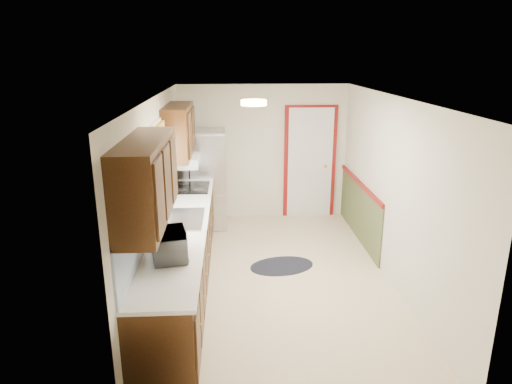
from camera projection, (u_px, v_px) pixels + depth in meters
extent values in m
cube|color=beige|center=(275.00, 278.00, 6.15)|extent=(3.20, 5.20, 0.12)
cube|color=white|center=(278.00, 97.00, 5.45)|extent=(3.20, 5.20, 0.12)
cube|color=beige|center=(263.00, 152.00, 8.19)|extent=(3.20, 0.10, 2.40)
cube|color=beige|center=(309.00, 291.00, 3.42)|extent=(3.20, 0.10, 2.40)
cube|color=beige|center=(158.00, 195.00, 5.72)|extent=(0.10, 5.20, 2.40)
cube|color=beige|center=(392.00, 191.00, 5.88)|extent=(0.10, 5.20, 2.40)
cube|color=#351C0C|center=(182.00, 259.00, 5.67)|extent=(0.60, 4.00, 0.90)
cube|color=white|center=(182.00, 224.00, 5.54)|extent=(0.63, 4.00, 0.04)
cube|color=#6195EC|center=(155.00, 201.00, 5.43)|extent=(0.02, 4.00, 0.55)
cube|color=#351C0C|center=(146.00, 181.00, 4.02)|extent=(0.35, 1.40, 0.75)
cube|color=#351C0C|center=(179.00, 131.00, 6.60)|extent=(0.35, 1.20, 0.75)
cube|color=white|center=(154.00, 166.00, 5.41)|extent=(0.02, 1.00, 0.90)
cube|color=orange|center=(156.00, 137.00, 5.31)|extent=(0.05, 1.12, 0.24)
cube|color=#B7B7BC|center=(182.00, 219.00, 5.62)|extent=(0.52, 0.82, 0.02)
cube|color=white|center=(184.00, 161.00, 6.78)|extent=(0.45, 0.60, 0.15)
cube|color=maroon|center=(310.00, 163.00, 8.27)|extent=(0.94, 0.05, 2.08)
cube|color=white|center=(310.00, 163.00, 8.24)|extent=(0.80, 0.04, 2.00)
cube|color=#4A5530|center=(359.00, 211.00, 7.39)|extent=(0.02, 2.30, 0.90)
cube|color=maroon|center=(360.00, 184.00, 7.25)|extent=(0.04, 2.30, 0.06)
cylinder|color=#FFD88C|center=(254.00, 103.00, 5.26)|extent=(0.30, 0.30, 0.06)
imported|color=white|center=(169.00, 242.00, 4.53)|extent=(0.38, 0.54, 0.33)
cube|color=#B7B7BC|center=(205.00, 179.00, 7.81)|extent=(0.73, 0.68, 1.68)
cylinder|color=black|center=(190.00, 190.00, 7.47)|extent=(0.02, 0.02, 1.18)
ellipsoid|color=black|center=(282.00, 266.00, 6.49)|extent=(1.03, 0.79, 0.01)
cube|color=black|center=(191.00, 188.00, 6.93)|extent=(0.54, 0.65, 0.02)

